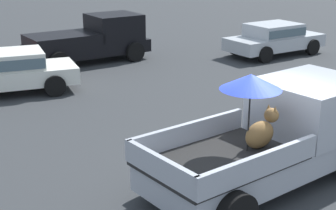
{
  "coord_description": "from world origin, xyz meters",
  "views": [
    {
      "loc": [
        -5.66,
        -7.1,
        4.55
      ],
      "look_at": [
        -0.9,
        2.34,
        1.1
      ],
      "focal_mm": 53.52,
      "sensor_mm": 36.0,
      "label": 1
    }
  ],
  "objects_px": {
    "parked_sedan_near": "(7,70)",
    "parked_sedan_far": "(274,38)",
    "pickup_truck_main": "(281,134)",
    "pickup_truck_red": "(92,39)"
  },
  "relations": [
    {
      "from": "pickup_truck_red",
      "to": "parked_sedan_near",
      "type": "relative_size",
      "value": 1.12
    },
    {
      "from": "pickup_truck_main",
      "to": "parked_sedan_far",
      "type": "distance_m",
      "value": 11.81
    },
    {
      "from": "pickup_truck_main",
      "to": "pickup_truck_red",
      "type": "distance_m",
      "value": 11.7
    },
    {
      "from": "pickup_truck_main",
      "to": "parked_sedan_near",
      "type": "distance_m",
      "value": 9.42
    },
    {
      "from": "parked_sedan_near",
      "to": "parked_sedan_far",
      "type": "bearing_deg",
      "value": -170.94
    },
    {
      "from": "pickup_truck_red",
      "to": "parked_sedan_near",
      "type": "xyz_separation_m",
      "value": [
        -3.82,
        -3.07,
        -0.13
      ]
    },
    {
      "from": "pickup_truck_red",
      "to": "parked_sedan_far",
      "type": "height_order",
      "value": "pickup_truck_red"
    },
    {
      "from": "pickup_truck_red",
      "to": "parked_sedan_near",
      "type": "bearing_deg",
      "value": -147.82
    },
    {
      "from": "pickup_truck_red",
      "to": "parked_sedan_far",
      "type": "distance_m",
      "value": 7.54
    },
    {
      "from": "parked_sedan_near",
      "to": "parked_sedan_far",
      "type": "distance_m",
      "value": 11.01
    }
  ]
}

